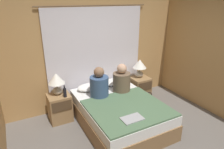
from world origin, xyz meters
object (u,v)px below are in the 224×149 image
lamp_left (56,81)px  lamp_right (140,66)px  pillow_right (115,82)px  person_right_in_bed (122,81)px  beer_bottle_on_left_stand (65,92)px  bed (119,113)px  pillow_left (89,87)px  person_left_in_bed (99,85)px  nightstand_right (140,88)px  laptop_on_bed (132,119)px  nightstand_left (60,108)px  handbag_on_floor (148,102)px

lamp_left → lamp_right: bearing=0.0°
pillow_right → person_right_in_bed: bearing=-96.7°
person_right_in_bed → beer_bottle_on_left_stand: bearing=170.2°
bed → pillow_left: bearing=112.4°
lamp_right → person_left_in_bed: person_left_in_bed is taller
nightstand_right → laptop_on_bed: nightstand_right is taller
lamp_right → laptop_on_bed: bearing=-128.6°
person_right_in_bed → bed: bearing=-126.2°
nightstand_left → beer_bottle_on_left_stand: beer_bottle_on_left_stand is taller
bed → pillow_right: 0.87m
lamp_left → pillow_left: (0.67, 0.01, -0.28)m
lamp_left → person_left_in_bed: (0.74, -0.38, -0.09)m
pillow_right → lamp_right: bearing=-0.7°
lamp_left → lamp_right: (1.96, 0.00, 0.00)m
bed → pillow_right: (0.31, 0.75, 0.31)m
nightstand_left → laptop_on_bed: nightstand_left is taller
lamp_right → laptop_on_bed: (-1.12, -1.40, -0.30)m
lamp_right → nightstand_left: bearing=-178.4°
pillow_right → nightstand_left: bearing=-177.2°
nightstand_right → pillow_right: (-0.67, 0.06, 0.28)m
lamp_right → person_right_in_bed: 0.82m
lamp_right → beer_bottle_on_left_stand: 1.88m
person_right_in_bed → lamp_left: bearing=163.0°
person_left_in_bed → handbag_on_floor: 1.35m
pillow_right → bed: bearing=-112.4°
beer_bottle_on_left_stand → handbag_on_floor: bearing=-8.1°
pillow_right → handbag_on_floor: 0.90m
bed → lamp_left: bearing=143.0°
laptop_on_bed → person_left_in_bed: bearing=96.2°
nightstand_left → handbag_on_floor: size_ratio=1.61×
nightstand_left → beer_bottle_on_left_stand: bearing=-52.1°
pillow_left → handbag_on_floor: (1.25, -0.45, -0.45)m
nightstand_left → beer_bottle_on_left_stand: 0.40m
lamp_right → person_left_in_bed: size_ratio=0.70×
pillow_left → lamp_left: bearing=-179.3°
pillow_right → beer_bottle_on_left_stand: bearing=-170.9°
person_right_in_bed → handbag_on_floor: size_ratio=1.75×
lamp_right → pillow_right: size_ratio=0.84×
pillow_left → beer_bottle_on_left_stand: size_ratio=2.18×
bed → lamp_left: (-0.98, 0.74, 0.59)m
beer_bottle_on_left_stand → laptop_on_bed: 1.43m
bed → lamp_right: (0.98, 0.74, 0.59)m
lamp_right → pillow_right: (-0.67, 0.01, -0.28)m
person_right_in_bed → laptop_on_bed: size_ratio=1.73×
beer_bottle_on_left_stand → laptop_on_bed: beer_bottle_on_left_stand is taller
pillow_right → person_right_in_bed: size_ratio=0.86×
nightstand_left → pillow_left: (0.67, 0.06, 0.28)m
pillow_left → person_right_in_bed: bearing=-34.2°
pillow_right → handbag_on_floor: pillow_right is taller
nightstand_left → lamp_left: (-0.00, 0.06, 0.56)m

